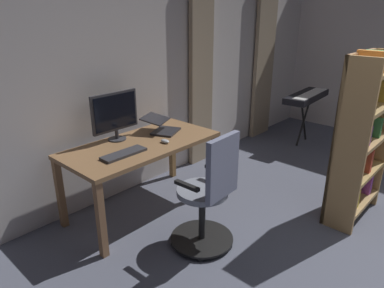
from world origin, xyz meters
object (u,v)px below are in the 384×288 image
Objects in this scene: bookshelf at (358,137)px; desk at (142,151)px; piano_keyboard at (307,97)px; computer_keyboard at (124,154)px; office_chair at (209,197)px; laptop at (162,127)px; computer_mouse at (165,141)px; computer_monitor at (115,113)px.

desk is at bearing -49.86° from bookshelf.
desk is at bearing -10.50° from piano_keyboard.
piano_keyboard reaches higher than computer_keyboard.
office_chair reaches higher than computer_keyboard.
laptop is 1.94m from bookshelf.
desk is 2.94m from piano_keyboard.
computer_keyboard is (0.28, -0.76, 0.27)m from office_chair.
office_chair reaches higher than desk.
computer_keyboard is at bearing -41.65° from bookshelf.
computer_mouse is at bearing -7.30° from piano_keyboard.
piano_keyboard is (-2.56, 0.41, -0.07)m from laptop.
laptop is at bearing -165.19° from desk.
office_chair is at bearing 75.77° from computer_mouse.
computer_monitor is at bearing 91.55° from office_chair.
piano_keyboard is at bearing 176.99° from computer_mouse.
computer_keyboard is at bearing -5.56° from laptop.
computer_monitor reaches higher than computer_mouse.
computer_mouse is (-0.18, -0.71, 0.27)m from office_chair.
computer_mouse is (0.21, 0.27, -0.04)m from laptop.
office_chair is 2.46× the size of computer_keyboard.
desk is at bearing 113.01° from computer_monitor.
computer_keyboard is at bearing 61.89° from computer_monitor.
piano_keyboard reaches higher than desk.
piano_keyboard is at bearing 176.52° from computer_keyboard.
office_chair is 2.38× the size of laptop.
piano_keyboard is at bearing 8.51° from office_chair.
bookshelf is at bearing 130.04° from computer_mouse.
bookshelf is (-1.44, 1.83, -0.19)m from computer_monitor.
bookshelf reaches higher than desk.
bookshelf reaches higher than piano_keyboard.
laptop reaches higher than computer_mouse.
computer_mouse is 0.06× the size of bookshelf.
computer_keyboard is 0.46m from computer_mouse.
bookshelf is (-1.64, 1.46, 0.07)m from computer_keyboard.
desk is 3.50× the size of laptop.
laptop is (-0.46, 0.16, -0.21)m from computer_monitor.
laptop reaches higher than piano_keyboard.
office_chair is at bearing 6.55° from piano_keyboard.
computer_mouse is 1.84m from bookshelf.
bookshelf is (-1.33, 1.58, 0.17)m from desk.
computer_monitor is 0.54m from laptop.
office_chair is 1.57m from bookshelf.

